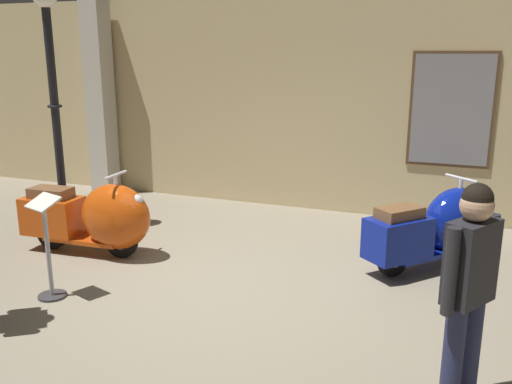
# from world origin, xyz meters

# --- Properties ---
(ground_plane) EXTENTS (60.00, 60.00, 0.00)m
(ground_plane) POSITION_xyz_m (0.00, 0.00, 0.00)
(ground_plane) COLOR gray
(showroom_back_wall) EXTENTS (18.00, 0.63, 3.22)m
(showroom_back_wall) POSITION_xyz_m (-0.12, 3.50, 1.61)
(showroom_back_wall) COLOR #CCB784
(showroom_back_wall) RESTS_ON ground
(scooter_0) EXTENTS (1.70, 0.58, 1.02)m
(scooter_0) POSITION_xyz_m (-1.88, 0.56, 0.47)
(scooter_0) COLOR black
(scooter_0) RESTS_ON ground
(scooter_1) EXTENTS (1.43, 1.56, 1.01)m
(scooter_1) POSITION_xyz_m (1.96, 1.67, 0.46)
(scooter_1) COLOR black
(scooter_1) RESTS_ON ground
(lamppost) EXTENTS (0.31, 0.31, 3.23)m
(lamppost) POSITION_xyz_m (-2.91, 1.21, 1.88)
(lamppost) COLOR black
(lamppost) RESTS_ON ground
(visitor_1) EXTENTS (0.38, 0.47, 1.59)m
(visitor_1) POSITION_xyz_m (2.25, -0.98, 0.92)
(visitor_1) COLOR black
(visitor_1) RESTS_ON ground
(info_stanchion) EXTENTS (0.37, 0.31, 1.04)m
(info_stanchion) POSITION_xyz_m (-1.57, -0.60, 0.43)
(info_stanchion) COLOR #333338
(info_stanchion) RESTS_ON ground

